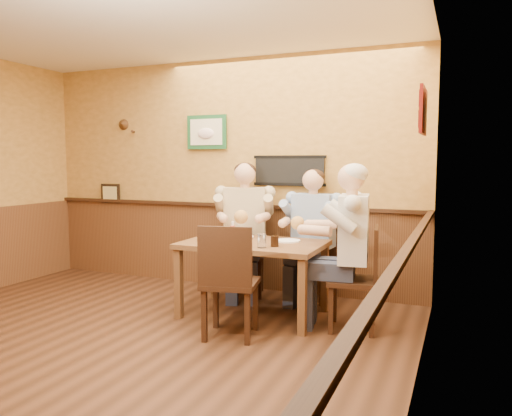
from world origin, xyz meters
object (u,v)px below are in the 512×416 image
Objects in this scene: diner_blue_polo at (313,242)px; water_glass_mid at (262,241)px; chair_right_end at (353,278)px; cola_tumbler at (275,241)px; water_glass_left at (214,238)px; dining_table at (253,251)px; chair_back_right at (313,259)px; chair_near_side at (231,280)px; salt_shaker at (242,237)px; hot_sauce_bottle at (233,233)px; diner_white_elder at (353,256)px; pepper_shaker at (245,239)px; chair_back_left at (245,254)px; diner_tan_shirt at (245,236)px.

water_glass_mid is at bearing -95.92° from diner_blue_polo.
cola_tumbler is (-0.73, -0.11, 0.32)m from chair_right_end.
chair_right_end reaches higher than water_glass_left.
chair_back_right is (0.41, 0.75, -0.20)m from dining_table.
chair_near_side reaches higher than salt_shaker.
chair_right_end is 0.91m from water_glass_mid.
diner_white_elder is at bearing 3.98° from hot_sauce_bottle.
pepper_shaker is (-0.33, 0.06, -0.01)m from cola_tumbler.
water_glass_left is 1.35× the size of salt_shaker.
diner_white_elder is at bearing 9.05° from water_glass_left.
cola_tumbler is at bearing -69.56° from chair_back_left.
salt_shaker is at bearing -118.15° from chair_back_right.
chair_back_left is 9.51× the size of cola_tumbler.
diner_white_elder is (1.41, -0.72, 0.21)m from chair_back_left.
chair_right_end is at bearing -47.29° from diner_blue_polo.
diner_tan_shirt is 13.58× the size of cola_tumbler.
chair_right_end is 7.63× the size of water_glass_left.
diner_white_elder reaches higher than cola_tumbler.
dining_table is 1.38× the size of chair_near_side.
chair_near_side is (0.44, -1.32, 0.02)m from chair_back_left.
water_glass_left reaches higher than pepper_shaker.
water_glass_left is at bearing -103.91° from diner_tan_shirt.
chair_right_end is at bearing -45.69° from diner_tan_shirt.
hot_sauce_bottle is 2.17× the size of pepper_shaker.
water_glass_left is at bearing -148.95° from pepper_shaker.
water_glass_mid is at bearing -34.24° from pepper_shaker.
water_glass_left is 1.24× the size of cola_tumbler.
chair_back_right is 0.96× the size of chair_right_end.
water_glass_left is (-0.72, -1.02, 0.15)m from diner_blue_polo.
cola_tumbler is at bearing -10.68° from pepper_shaker.
chair_back_right is (0.79, 0.09, -0.02)m from chair_back_left.
salt_shaker is at bearing -164.62° from dining_table.
chair_back_right is at bearing 78.52° from water_glass_mid.
diner_blue_polo is at bearing -12.26° from diner_tan_shirt.
pepper_shaker is (-0.24, 0.17, -0.02)m from water_glass_mid.
diner_tan_shirt is at bearing 121.99° from water_glass_mid.
water_glass_mid reaches higher than pepper_shaker.
diner_tan_shirt is at bearing 105.36° from hot_sauce_bottle.
water_glass_mid is at bearing -53.52° from dining_table.
dining_table is 1.06× the size of diner_blue_polo.
cola_tumbler is (0.24, 0.48, 0.29)m from chair_near_side.
salt_shaker is at bearing -87.39° from chair_back_left.
diner_blue_polo is at bearing 82.76° from cola_tumbler.
hot_sauce_bottle reaches higher than dining_table.
chair_right_end is at bearing -3.05° from dining_table.
water_glass_mid is (0.51, -0.01, 0.00)m from water_glass_left.
pepper_shaker is at bearing -95.57° from diner_white_elder.
diner_tan_shirt reaches higher than diner_blue_polo.
water_glass_mid is (0.20, -0.27, 0.16)m from dining_table.
water_glass_mid is 1.26× the size of cola_tumbler.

